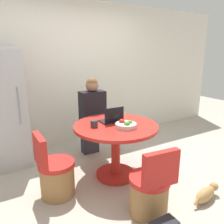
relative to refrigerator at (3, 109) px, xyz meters
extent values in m
plane|color=#B2A899|center=(1.34, -1.31, -0.88)|extent=(12.00, 12.00, 0.00)
cube|color=silver|center=(1.34, 0.37, 0.42)|extent=(7.00, 0.06, 2.60)
cube|color=silver|center=(0.00, 0.01, 0.00)|extent=(0.64, 0.63, 1.77)
cube|color=#AFB2B5|center=(0.00, -0.31, 0.00)|extent=(0.62, 0.01, 1.66)
cylinder|color=gray|center=(0.19, -0.33, 0.09)|extent=(0.02, 0.02, 0.53)
cylinder|color=#B2261E|center=(1.26, -1.15, -0.86)|extent=(0.54, 0.54, 0.05)
cylinder|color=#B2261E|center=(1.26, -1.15, -0.50)|extent=(0.12, 0.12, 0.67)
cylinder|color=#B2261E|center=(1.26, -1.15, -0.14)|extent=(1.13, 1.13, 0.04)
cylinder|color=#9E7042|center=(1.18, -1.97, -0.69)|extent=(0.41, 0.41, 0.38)
cylinder|color=red|center=(1.18, -1.97, -0.47)|extent=(0.43, 0.43, 0.06)
cube|color=red|center=(1.16, -2.14, -0.27)|extent=(0.39, 0.11, 0.36)
cylinder|color=#9E7042|center=(0.43, -1.16, -0.69)|extent=(0.41, 0.41, 0.38)
cylinder|color=red|center=(0.43, -1.16, -0.47)|extent=(0.43, 0.43, 0.06)
cube|color=red|center=(0.26, -1.16, -0.27)|extent=(0.08, 0.39, 0.36)
cube|color=#2D2D38|center=(1.27, -0.26, -0.67)|extent=(0.28, 0.16, 0.44)
cube|color=#2D2D38|center=(1.27, -0.32, -0.38)|extent=(0.32, 0.36, 0.14)
cube|color=black|center=(1.27, -0.40, -0.05)|extent=(0.40, 0.22, 0.52)
sphere|color=#936B51|center=(1.27, -0.40, 0.31)|extent=(0.20, 0.20, 0.20)
sphere|color=brown|center=(1.27, -0.40, 0.33)|extent=(0.19, 0.19, 0.19)
cube|color=#232328|center=(1.27, -1.00, -0.12)|extent=(0.29, 0.21, 0.02)
cube|color=black|center=(1.27, -1.10, -0.01)|extent=(0.29, 0.01, 0.20)
cylinder|color=beige|center=(1.31, -1.31, -0.10)|extent=(0.27, 0.27, 0.05)
sphere|color=#4C9333|center=(1.37, -1.32, -0.07)|extent=(0.06, 0.06, 0.06)
sphere|color=red|center=(1.29, -1.25, -0.06)|extent=(0.08, 0.08, 0.08)
sphere|color=#4C9333|center=(1.29, -1.36, -0.06)|extent=(0.08, 0.08, 0.08)
cylinder|color=#383333|center=(0.97, -1.10, -0.08)|extent=(0.09, 0.09, 0.09)
ellipsoid|color=tan|center=(1.88, -2.15, -0.80)|extent=(0.36, 0.17, 0.17)
sphere|color=tan|center=(2.07, -2.12, -0.77)|extent=(0.10, 0.10, 0.10)
cylinder|color=tan|center=(1.72, -2.17, -0.78)|extent=(0.15, 0.05, 0.12)
camera|label=1|loc=(-0.16, -3.51, 0.79)|focal=35.00mm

